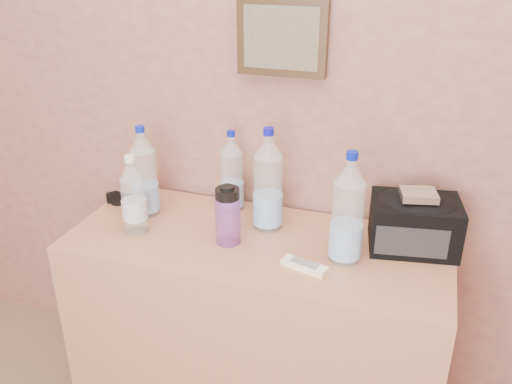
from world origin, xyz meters
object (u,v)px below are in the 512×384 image
nalgene_bottle (228,215)px  pet_large_d (348,214)px  sunglasses (128,199)px  toiletry_bag (415,221)px  ac_remote (304,266)px  pet_large_a (144,176)px  dresser (257,334)px  pet_large_b (232,175)px  pet_small (134,199)px  pet_large_c (268,185)px  foil_packet (419,195)px

nalgene_bottle → pet_large_d: bearing=2.2°
sunglasses → toiletry_bag: bearing=-9.2°
nalgene_bottle → toiletry_bag: 0.59m
ac_remote → pet_large_a: bearing=179.2°
dresser → pet_large_b: 0.58m
pet_large_b → pet_small: (-0.25, -0.27, -0.01)m
pet_large_a → nalgene_bottle: size_ratio=1.64×
pet_small → sunglasses: (-0.14, 0.18, -0.10)m
nalgene_bottle → toiletry_bag: size_ratio=0.74×
pet_large_c → foil_packet: bearing=-0.3°
sunglasses → foil_packet: 1.05m
toiletry_bag → pet_large_c: bearing=172.9°
pet_large_a → pet_large_c: size_ratio=0.92×
sunglasses → pet_large_d: bearing=-18.8°
dresser → foil_packet: 0.77m
pet_large_b → pet_small: pet_large_b is taller
nalgene_bottle → foil_packet: bearing=13.5°
dresser → ac_remote: size_ratio=8.83×
pet_large_b → dresser: bearing=-50.9°
pet_small → nalgene_bottle: size_ratio=1.37×
ac_remote → pet_small: bearing=-169.1°
dresser → pet_small: pet_small is taller
dresser → nalgene_bottle: 0.50m
pet_large_c → nalgene_bottle: (-0.09, -0.14, -0.06)m
pet_large_a → pet_small: size_ratio=1.20×
ac_remote → pet_large_c: bearing=145.4°
pet_large_b → pet_large_d: pet_large_d is taller
pet_large_b → sunglasses: (-0.38, -0.09, -0.11)m
pet_small → toiletry_bag: bearing=12.2°
pet_large_d → sunglasses: bearing=171.4°
pet_large_b → pet_large_c: (0.17, -0.10, 0.03)m
dresser → pet_large_b: (-0.16, 0.20, 0.53)m
pet_large_b → pet_large_d: size_ratio=0.84×
pet_large_b → foil_packet: bearing=-8.7°
toiletry_bag → pet_small: bearing=-177.3°
pet_small → sunglasses: bearing=128.1°
pet_large_b → nalgene_bottle: 0.25m
nalgene_bottle → ac_remote: size_ratio=1.41×
nalgene_bottle → pet_large_c: bearing=56.9°
dresser → pet_large_b: pet_large_b is taller
nalgene_bottle → foil_packet: 0.60m
pet_large_a → sunglasses: size_ratio=2.07×
nalgene_bottle → toiletry_bag: bearing=15.6°
sunglasses → ac_remote: sunglasses is taller
pet_large_b → nalgene_bottle: size_ratio=1.49×
pet_large_d → sunglasses: (-0.84, 0.13, -0.14)m
pet_large_d → nalgene_bottle: bearing=-177.8°
dresser → toiletry_bag: bearing=13.9°
ac_remote → foil_packet: bearing=50.7°
foil_packet → sunglasses: bearing=179.7°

